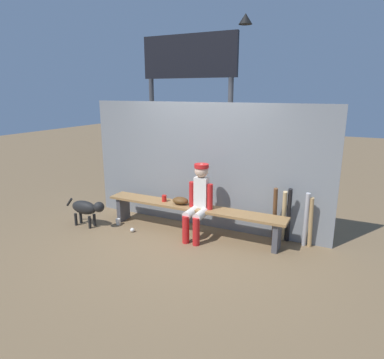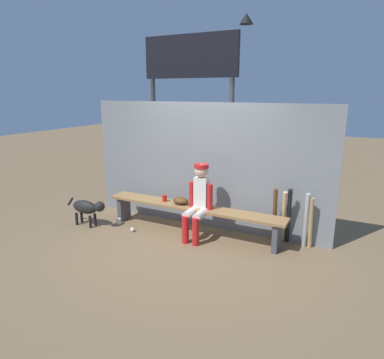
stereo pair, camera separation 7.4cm
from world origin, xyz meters
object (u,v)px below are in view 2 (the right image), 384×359
at_px(baseball, 132,230).
at_px(bat_wood_tan, 311,223).
at_px(dog, 87,208).
at_px(scoreboard, 193,79).
at_px(baseball_glove, 181,201).
at_px(cup_on_bench, 164,198).
at_px(bat_wood_dark, 275,215).
at_px(dugout_bench, 192,211).
at_px(bat_wood_natural, 284,217).
at_px(bat_aluminum_silver, 306,221).
at_px(player_seated, 198,199).
at_px(cup_on_ground, 119,221).
at_px(bat_aluminum_black, 289,216).

bearing_deg(baseball, bat_wood_tan, 14.33).
bearing_deg(dog, scoreboard, 62.17).
distance_m(baseball_glove, cup_on_bench, 0.32).
relative_size(baseball, scoreboard, 0.02).
distance_m(bat_wood_dark, cup_on_bench, 1.86).
xyz_separation_m(dugout_bench, bat_wood_tan, (1.84, 0.30, 0.02)).
xyz_separation_m(bat_wood_tan, scoreboard, (-2.57, 1.17, 2.15)).
xyz_separation_m(bat_wood_natural, bat_aluminum_silver, (0.33, -0.02, 0.00)).
distance_m(bat_wood_dark, bat_aluminum_silver, 0.47).
xyz_separation_m(baseball_glove, cup_on_bench, (-0.32, 0.01, -0.01)).
distance_m(dugout_bench, bat_wood_tan, 1.86).
xyz_separation_m(player_seated, bat_wood_dark, (1.13, 0.40, -0.21)).
distance_m(bat_wood_dark, cup_on_ground, 2.74).
xyz_separation_m(bat_aluminum_black, baseball, (-2.44, -0.72, -0.42)).
height_order(dugout_bench, bat_wood_dark, bat_wood_dark).
bearing_deg(bat_aluminum_black, baseball, -163.47).
xyz_separation_m(baseball_glove, bat_wood_natural, (1.65, 0.30, -0.11)).
bearing_deg(cup_on_ground, bat_wood_tan, 9.63).
bearing_deg(cup_on_ground, baseball_glove, 11.79).
relative_size(bat_aluminum_silver, dog, 1.04).
bearing_deg(cup_on_bench, bat_wood_dark, 8.57).
xyz_separation_m(baseball_glove, bat_aluminum_black, (1.72, 0.32, -0.09)).
bearing_deg(cup_on_ground, scoreboard, 70.02).
distance_m(bat_wood_tan, cup_on_bench, 2.40).
height_order(bat_wood_dark, dog, bat_wood_dark).
distance_m(bat_aluminum_black, bat_wood_tan, 0.34).
bearing_deg(bat_aluminum_silver, player_seated, -166.03).
height_order(dugout_bench, bat_wood_tan, bat_wood_tan).
xyz_separation_m(baseball_glove, dog, (-1.58, -0.53, -0.21)).
bearing_deg(cup_on_ground, bat_wood_natural, 10.98).
height_order(bat_aluminum_silver, dog, bat_aluminum_silver).
height_order(baseball_glove, bat_wood_tan, bat_wood_tan).
xyz_separation_m(bat_wood_tan, baseball, (-2.77, -0.71, -0.37)).
bearing_deg(dog, bat_wood_tan, 12.95).
height_order(bat_wood_dark, scoreboard, scoreboard).
height_order(player_seated, bat_aluminum_black, player_seated).
xyz_separation_m(baseball_glove, cup_on_ground, (-1.14, -0.24, -0.49)).
relative_size(bat_aluminum_black, scoreboard, 0.25).
distance_m(cup_on_bench, dog, 1.39).
bearing_deg(bat_wood_dark, dugout_bench, -167.77).
height_order(bat_wood_dark, baseball, bat_wood_dark).
bearing_deg(bat_wood_dark, cup_on_ground, -168.92).
bearing_deg(bat_wood_tan, bat_wood_natural, 179.98).
distance_m(baseball_glove, bat_wood_dark, 1.55).
xyz_separation_m(bat_aluminum_silver, scoreboard, (-2.50, 1.19, 2.12)).
bearing_deg(dog, bat_aluminum_silver, 12.91).
xyz_separation_m(player_seated, cup_on_ground, (-1.53, -0.13, -0.61)).
height_order(bat_wood_tan, cup_on_bench, bat_wood_tan).
height_order(bat_aluminum_black, bat_aluminum_silver, bat_aluminum_black).
bearing_deg(dugout_bench, bat_aluminum_silver, 9.16).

